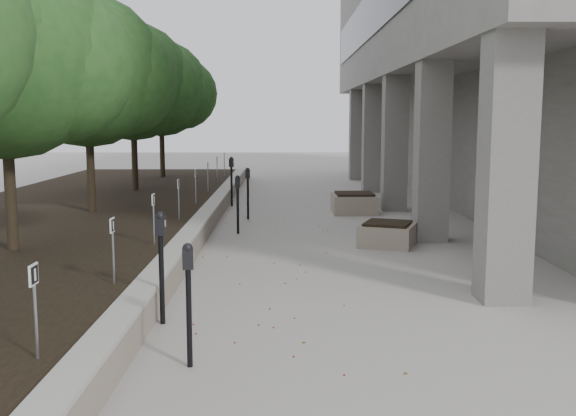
{
  "coord_description": "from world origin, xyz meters",
  "views": [
    {
      "loc": [
        0.09,
        -8.83,
        2.76
      ],
      "look_at": [
        0.18,
        5.26,
        0.85
      ],
      "focal_mm": 41.44,
      "sensor_mm": 36.0,
      "label": 1
    }
  ],
  "objects": [
    {
      "name": "planter_back",
      "position": [
        2.16,
        10.43,
        0.3
      ],
      "size": [
        1.31,
        1.31,
        0.6
      ],
      "primitive_type": null,
      "rotation": [
        0.0,
        0.0,
        0.02
      ],
      "color": "gray",
      "rests_on": "ground"
    },
    {
      "name": "parking_sign_6",
      "position": [
        -2.35,
        12.5,
        0.88
      ],
      "size": [
        0.04,
        0.22,
        0.96
      ],
      "primitive_type": null,
      "color": "black",
      "rests_on": "planting_bed"
    },
    {
      "name": "parking_sign_1",
      "position": [
        -2.35,
        -2.5,
        0.88
      ],
      "size": [
        0.04,
        0.22,
        0.96
      ],
      "primitive_type": null,
      "color": "black",
      "rests_on": "planting_bed"
    },
    {
      "name": "crabapple_tree_2",
      "position": [
        -4.8,
        3.0,
        3.12
      ],
      "size": [
        4.6,
        4.0,
        5.44
      ],
      "primitive_type": null,
      "color": "#214E1D",
      "rests_on": "planting_bed"
    },
    {
      "name": "planting_bed",
      "position": [
        -5.5,
        9.0,
        0.2
      ],
      "size": [
        7.0,
        26.0,
        0.4
      ],
      "primitive_type": "cube",
      "color": "black",
      "rests_on": "ground"
    },
    {
      "name": "ground",
      "position": [
        0.0,
        0.0,
        0.0
      ],
      "size": [
        90.0,
        90.0,
        0.0
      ],
      "primitive_type": "plane",
      "color": "#A29D95",
      "rests_on": "ground"
    },
    {
      "name": "parking_meter_2",
      "position": [
        -1.55,
        -0.12,
        0.77
      ],
      "size": [
        0.16,
        0.12,
        1.53
      ],
      "primitive_type": null,
      "rotation": [
        0.0,
        0.0,
        -0.05
      ],
      "color": "black",
      "rests_on": "ground"
    },
    {
      "name": "parking_sign_4",
      "position": [
        -2.35,
        6.5,
        0.88
      ],
      "size": [
        0.04,
        0.22,
        0.96
      ],
      "primitive_type": null,
      "color": "black",
      "rests_on": "planting_bed"
    },
    {
      "name": "parking_sign_2",
      "position": [
        -2.35,
        0.5,
        0.88
      ],
      "size": [
        0.04,
        0.22,
        0.96
      ],
      "primitive_type": null,
      "color": "black",
      "rests_on": "planting_bed"
    },
    {
      "name": "crabapple_tree_4",
      "position": [
        -4.8,
        13.0,
        3.12
      ],
      "size": [
        4.6,
        4.0,
        5.44
      ],
      "primitive_type": null,
      "color": "#214E1D",
      "rests_on": "planting_bed"
    },
    {
      "name": "crabapple_tree_5",
      "position": [
        -4.8,
        18.0,
        3.12
      ],
      "size": [
        4.6,
        4.0,
        5.44
      ],
      "primitive_type": null,
      "color": "#214E1D",
      "rests_on": "planting_bed"
    },
    {
      "name": "berry_scatter",
      "position": [
        -0.1,
        5.0,
        0.01
      ],
      "size": [
        3.3,
        14.1,
        0.02
      ],
      "primitive_type": null,
      "color": "maroon",
      "rests_on": "ground"
    },
    {
      "name": "parking_meter_4",
      "position": [
        -0.89,
        9.22,
        0.71
      ],
      "size": [
        0.15,
        0.11,
        1.42
      ],
      "primitive_type": null,
      "rotation": [
        0.0,
        0.0,
        -0.08
      ],
      "color": "black",
      "rests_on": "ground"
    },
    {
      "name": "retaining_wall",
      "position": [
        -1.82,
        9.0,
        0.25
      ],
      "size": [
        0.39,
        26.0,
        0.5
      ],
      "primitive_type": null,
      "color": "gray",
      "rests_on": "ground"
    },
    {
      "name": "parking_meter_5",
      "position": [
        -1.55,
        12.0,
        0.78
      ],
      "size": [
        0.18,
        0.15,
        1.56
      ],
      "primitive_type": null,
      "rotation": [
        0.0,
        0.0,
        -0.32
      ],
      "color": "black",
      "rests_on": "ground"
    },
    {
      "name": "crabapple_tree_3",
      "position": [
        -4.8,
        8.0,
        3.12
      ],
      "size": [
        4.6,
        4.0,
        5.44
      ],
      "primitive_type": null,
      "color": "#214E1D",
      "rests_on": "planting_bed"
    },
    {
      "name": "parking_sign_5",
      "position": [
        -2.35,
        9.5,
        0.88
      ],
      "size": [
        0.04,
        0.22,
        0.96
      ],
      "primitive_type": null,
      "color": "black",
      "rests_on": "planting_bed"
    },
    {
      "name": "planter_front",
      "position": [
        2.35,
        5.41,
        0.26
      ],
      "size": [
        1.43,
        1.43,
        0.52
      ],
      "primitive_type": null,
      "rotation": [
        0.0,
        0.0,
        -0.35
      ],
      "color": "gray",
      "rests_on": "ground"
    },
    {
      "name": "parking_meter_1",
      "position": [
        -0.96,
        -1.69,
        0.71
      ],
      "size": [
        0.15,
        0.12,
        1.41
      ],
      "primitive_type": null,
      "rotation": [
        0.0,
        0.0,
        0.13
      ],
      "color": "black",
      "rests_on": "ground"
    },
    {
      "name": "parking_meter_3",
      "position": [
        -1.01,
        6.91,
        0.71
      ],
      "size": [
        0.14,
        0.11,
        1.41
      ],
      "primitive_type": null,
      "rotation": [
        0.0,
        0.0,
        0.05
      ],
      "color": "black",
      "rests_on": "ground"
    },
    {
      "name": "parking_sign_8",
      "position": [
        -2.35,
        18.5,
        0.88
      ],
      "size": [
        0.04,
        0.22,
        0.96
      ],
      "primitive_type": null,
      "color": "black",
      "rests_on": "planting_bed"
    },
    {
      "name": "parking_sign_3",
      "position": [
        -2.35,
        3.5,
        0.88
      ],
      "size": [
        0.04,
        0.22,
        0.96
      ],
      "primitive_type": null,
      "color": "black",
      "rests_on": "planting_bed"
    },
    {
      "name": "parking_sign_7",
      "position": [
        -2.35,
        15.5,
        0.88
      ],
      "size": [
        0.04,
        0.22,
        0.96
      ],
      "primitive_type": null,
      "color": "black",
      "rests_on": "planting_bed"
    }
  ]
}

